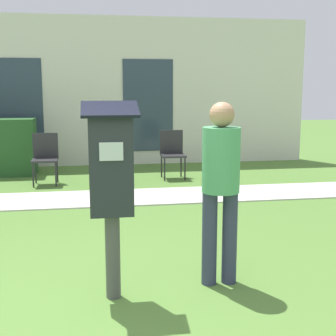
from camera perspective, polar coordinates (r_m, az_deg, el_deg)
ground_plane at (r=3.65m, az=-11.22°, el=-18.10°), size 40.00×40.00×0.00m
sidewalk at (r=7.30m, az=-10.29°, el=-3.72°), size 12.00×1.10×0.02m
building_facade at (r=10.43m, az=-10.29°, el=9.10°), size 10.00×0.26×3.20m
parking_meter at (r=3.69m, az=-6.95°, el=-0.86°), size 0.44×0.31×1.59m
person_standing at (r=3.98m, az=6.44°, el=-1.37°), size 0.32×0.32×1.58m
outdoor_chair_left at (r=8.53m, az=-14.74°, el=1.61°), size 0.44×0.44×0.90m
outdoor_chair_middle at (r=8.35m, az=-6.91°, el=1.69°), size 0.44×0.44×0.90m
outdoor_chair_right at (r=8.81m, az=0.52°, el=2.19°), size 0.44×0.44×0.90m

